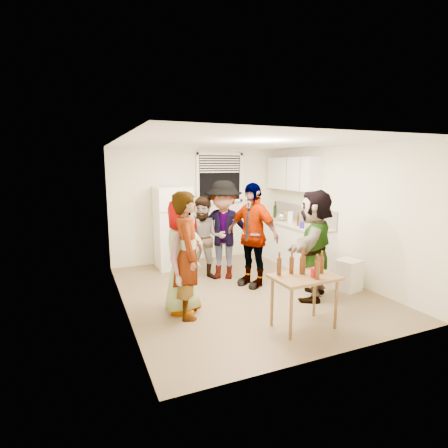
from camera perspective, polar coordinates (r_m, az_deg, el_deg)
name	(u,v)px	position (r m, az deg, el deg)	size (l,w,h in m)	color
room	(245,291)	(6.14, 3.42, -10.81)	(4.00, 4.50, 2.50)	#EEE8CF
window	(220,178)	(7.95, -0.69, 7.55)	(1.12, 0.10, 1.06)	white
refrigerator	(173,227)	(7.37, -8.34, -0.55)	(0.70, 0.70, 1.70)	white
counter_lower	(291,244)	(7.80, 10.88, -3.20)	(0.60, 2.20, 0.86)	white
countertop	(292,224)	(7.71, 10.99, 0.06)	(0.64, 2.22, 0.04)	beige
backsplash	(303,214)	(7.85, 12.76, 1.63)	(0.03, 2.20, 0.36)	#ABA89E
upper_cabinets	(293,174)	(7.85, 11.22, 8.07)	(0.34, 1.60, 0.70)	white
kettle	(282,221)	(7.95, 9.38, 0.54)	(0.26, 0.22, 0.22)	silver
paper_towel	(290,223)	(7.72, 10.77, 0.22)	(0.11, 0.11, 0.24)	white
wine_bottle	(275,218)	(8.39, 8.29, 1.04)	(0.07, 0.07, 0.29)	black
beer_bottle_counter	(298,226)	(7.35, 11.97, -0.29)	(0.05, 0.05, 0.21)	#47230C
blue_cup	(302,228)	(7.10, 12.58, -0.67)	(0.09, 0.09, 0.13)	#2319A7
picture_frame	(286,215)	(8.30, 10.02, 1.46)	(0.02, 0.19, 0.16)	#EBD45C
trash_bin	(348,276)	(6.45, 19.59, -7.99)	(0.36, 0.36, 0.54)	white
serving_table	(303,327)	(4.99, 12.72, -16.07)	(0.84, 0.56, 0.71)	brown
beer_bottle_table	(303,274)	(4.80, 12.71, -7.97)	(0.06, 0.06, 0.25)	#47230C
red_cup	(314,277)	(4.72, 14.44, -8.36)	(0.09, 0.09, 0.12)	red
guest_grey	(184,310)	(5.40, -6.61, -13.84)	(0.82, 1.68, 0.53)	gray
guest_stripe	(189,315)	(5.24, -5.79, -14.59)	(0.65, 1.80, 0.43)	#141933
guest_back_left	(206,279)	(6.72, -2.99, -8.96)	(0.76, 1.57, 0.59)	#523C22
guest_back_right	(223,277)	(6.81, -0.10, -8.69)	(1.20, 1.86, 0.69)	#404045
guest_black	(251,285)	(6.43, 4.47, -9.86)	(1.08, 1.84, 0.45)	black
guest_orange	(312,297)	(6.03, 14.20, -11.48)	(1.64, 1.77, 0.52)	#C28544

